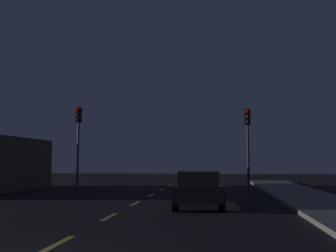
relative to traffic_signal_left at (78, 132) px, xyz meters
name	(u,v)px	position (x,y,z in m)	size (l,w,h in m)	color
ground_plane	(114,214)	(4.84, -9.22, -3.48)	(80.00, 80.00, 0.00)	black
lane_stripe_second	(58,243)	(4.84, -13.62, -3.47)	(0.16, 1.60, 0.01)	#EACC4C
lane_stripe_third	(109,217)	(4.84, -9.82, -3.47)	(0.16, 1.60, 0.01)	#EACC4C
lane_stripe_fourth	(135,203)	(4.84, -6.02, -3.47)	(0.16, 1.60, 0.01)	#EACC4C
lane_stripe_fifth	(151,195)	(4.84, -2.22, -3.47)	(0.16, 1.60, 0.01)	#EACC4C
lane_stripe_sixth	(162,189)	(4.84, 1.58, -3.47)	(0.16, 1.60, 0.01)	#EACC4C
lane_stripe_seventh	(169,185)	(4.84, 5.38, -3.47)	(0.16, 1.60, 0.01)	#EACC4C
traffic_signal_left	(78,132)	(0.00, 0.00, 0.00)	(0.32, 0.38, 4.97)	#4C4C51
traffic_signal_right	(248,133)	(9.97, 0.00, -0.17)	(0.32, 0.38, 4.70)	#2D2D30
car_stopped_ahead	(198,188)	(7.48, -6.59, -2.76)	(2.00, 4.64, 1.37)	black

